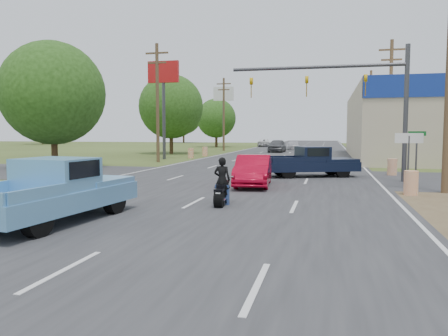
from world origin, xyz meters
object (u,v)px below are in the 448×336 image
(distant_car_silver, at_px, (293,145))
(motorcycle, at_px, (222,193))
(rider, at_px, (222,183))
(blue_pickup, at_px, (58,190))
(navy_pickup, at_px, (313,162))
(red_convertible, at_px, (253,171))
(distant_car_grey, at_px, (277,146))
(distant_car_white, at_px, (264,143))

(distant_car_silver, bearing_deg, motorcycle, -94.54)
(motorcycle, bearing_deg, rider, 90.00)
(rider, distance_m, distant_car_silver, 49.63)
(blue_pickup, height_order, distant_car_silver, blue_pickup)
(blue_pickup, bearing_deg, navy_pickup, 71.22)
(red_convertible, height_order, distant_car_grey, distant_car_grey)
(motorcycle, xyz_separation_m, distant_car_grey, (-2.87, 41.38, 0.40))
(motorcycle, relative_size, navy_pickup, 0.34)
(red_convertible, bearing_deg, blue_pickup, -118.63)
(blue_pickup, relative_size, distant_car_grey, 1.17)
(navy_pickup, distance_m, distant_car_silver, 39.06)
(blue_pickup, relative_size, distant_car_silver, 1.28)
(blue_pickup, height_order, navy_pickup, blue_pickup)
(distant_car_grey, distance_m, distant_car_silver, 8.38)
(red_convertible, height_order, navy_pickup, navy_pickup)
(distant_car_grey, bearing_deg, blue_pickup, -90.36)
(rider, height_order, navy_pickup, navy_pickup)
(red_convertible, bearing_deg, distant_car_grey, 89.68)
(rider, xyz_separation_m, distant_car_grey, (-2.87, 41.34, 0.03))
(red_convertible, relative_size, motorcycle, 2.33)
(distant_car_silver, bearing_deg, red_convertible, -94.13)
(motorcycle, xyz_separation_m, distant_car_white, (-7.60, 62.64, 0.25))
(rider, xyz_separation_m, blue_pickup, (-3.94, -3.78, 0.12))
(distant_car_white, bearing_deg, blue_pickup, 87.42)
(red_convertible, relative_size, distant_car_silver, 1.00)
(distant_car_grey, bearing_deg, distant_car_white, 103.55)
(rider, xyz_separation_m, distant_car_silver, (-1.48, 49.61, -0.15))
(red_convertible, relative_size, distant_car_grey, 0.91)
(red_convertible, bearing_deg, motorcycle, -96.60)
(rider, relative_size, distant_car_grey, 0.33)
(motorcycle, bearing_deg, red_convertible, 85.70)
(motorcycle, height_order, distant_car_silver, distant_car_silver)
(navy_pickup, height_order, distant_car_white, navy_pickup)
(red_convertible, relative_size, distant_car_white, 0.91)
(red_convertible, height_order, blue_pickup, blue_pickup)
(distant_car_grey, height_order, distant_car_silver, distant_car_grey)
(navy_pickup, distance_m, distant_car_white, 52.84)
(rider, relative_size, navy_pickup, 0.28)
(blue_pickup, distance_m, distant_car_grey, 45.14)
(navy_pickup, height_order, distant_car_grey, navy_pickup)
(red_convertible, height_order, rider, rider)
(rider, distance_m, distant_car_grey, 41.44)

